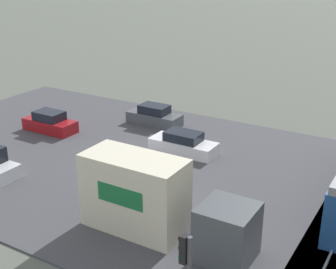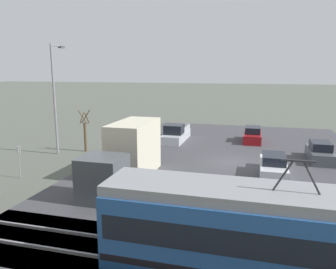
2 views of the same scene
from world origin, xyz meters
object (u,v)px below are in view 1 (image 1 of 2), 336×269
(sedan_car_0, at_px, (154,116))
(sedan_car_2, at_px, (50,123))
(box_truck, at_px, (155,202))
(sedan_car_1, at_px, (183,144))

(sedan_car_0, distance_m, sedan_car_2, 8.07)
(box_truck, xyz_separation_m, sedan_car_1, (-9.45, -3.76, -1.13))
(sedan_car_2, bearing_deg, sedan_car_1, 98.47)
(box_truck, bearing_deg, sedan_car_1, -158.28)
(sedan_car_0, relative_size, sedan_car_2, 1.03)
(box_truck, height_order, sedan_car_2, box_truck)
(box_truck, height_order, sedan_car_0, box_truck)
(sedan_car_0, bearing_deg, sedan_car_1, -128.64)
(box_truck, distance_m, sedan_car_1, 10.23)
(box_truck, xyz_separation_m, sedan_car_2, (-7.85, -14.51, -1.10))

